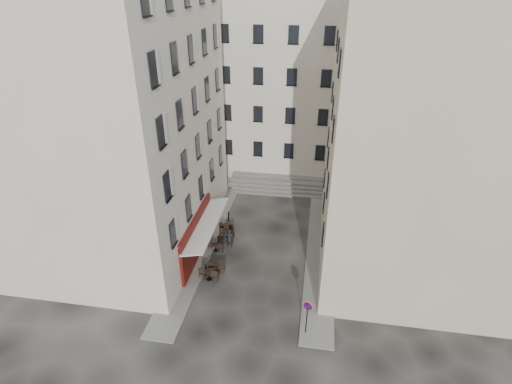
% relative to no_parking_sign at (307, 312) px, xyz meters
% --- Properties ---
extents(ground, '(90.00, 90.00, 0.00)m').
position_rel_no_parking_sign_xyz_m(ground, '(-3.84, 5.01, -1.74)').
color(ground, black).
rests_on(ground, ground).
extents(sidewalk_left, '(2.00, 22.00, 0.12)m').
position_rel_no_parking_sign_xyz_m(sidewalk_left, '(-8.34, 9.01, -1.68)').
color(sidewalk_left, slate).
rests_on(sidewalk_left, ground).
extents(sidewalk_right, '(2.00, 18.00, 0.12)m').
position_rel_no_parking_sign_xyz_m(sidewalk_right, '(0.66, 8.01, -1.68)').
color(sidewalk_right, slate).
rests_on(sidewalk_right, ground).
extents(building_left, '(12.20, 16.20, 20.60)m').
position_rel_no_parking_sign_xyz_m(building_left, '(-14.34, 8.01, 8.57)').
color(building_left, beige).
rests_on(building_left, ground).
extents(building_right, '(12.20, 14.20, 18.60)m').
position_rel_no_parking_sign_xyz_m(building_right, '(6.66, 8.51, 7.57)').
color(building_right, tan).
rests_on(building_right, ground).
extents(building_back, '(18.20, 10.20, 18.60)m').
position_rel_no_parking_sign_xyz_m(building_back, '(-4.84, 24.01, 7.57)').
color(building_back, beige).
rests_on(building_back, ground).
extents(cafe_storefront, '(1.74, 7.30, 3.50)m').
position_rel_no_parking_sign_xyz_m(cafe_storefront, '(-8.16, 6.01, 0.14)').
color(cafe_storefront, '#460A0A').
rests_on(cafe_storefront, ground).
extents(stone_steps, '(9.00, 3.15, 0.80)m').
position_rel_no_parking_sign_xyz_m(stone_steps, '(-3.84, 17.58, -1.34)').
color(stone_steps, '#5F5D5A').
rests_on(stone_steps, ground).
extents(bollard_near, '(0.12, 0.12, 0.98)m').
position_rel_no_parking_sign_xyz_m(bollard_near, '(-7.09, 4.01, -1.21)').
color(bollard_near, black).
rests_on(bollard_near, ground).
extents(bollard_mid, '(0.12, 0.12, 0.98)m').
position_rel_no_parking_sign_xyz_m(bollard_mid, '(-7.09, 7.51, -1.21)').
color(bollard_mid, black).
rests_on(bollard_mid, ground).
extents(bollard_far, '(0.12, 0.12, 0.98)m').
position_rel_no_parking_sign_xyz_m(bollard_far, '(-7.09, 11.01, -1.21)').
color(bollard_far, black).
rests_on(bollard_far, ground).
extents(no_parking_sign, '(0.54, 0.22, 2.45)m').
position_rel_no_parking_sign_xyz_m(no_parking_sign, '(0.00, 0.00, 0.00)').
color(no_parking_sign, black).
rests_on(no_parking_sign, ground).
extents(bistro_table_a, '(1.36, 0.64, 0.96)m').
position_rel_no_parking_sign_xyz_m(bistro_table_a, '(-6.78, 3.67, -1.25)').
color(bistro_table_a, black).
rests_on(bistro_table_a, ground).
extents(bistro_table_b, '(1.16, 0.54, 0.81)m').
position_rel_no_parking_sign_xyz_m(bistro_table_b, '(-6.46, 4.55, -1.32)').
color(bistro_table_b, black).
rests_on(bistro_table_b, ground).
extents(bistro_table_c, '(1.16, 0.55, 0.82)m').
position_rel_no_parking_sign_xyz_m(bistro_table_c, '(-7.14, 6.85, -1.32)').
color(bistro_table_c, black).
rests_on(bistro_table_c, ground).
extents(bistro_table_d, '(1.18, 0.55, 0.83)m').
position_rel_no_parking_sign_xyz_m(bistro_table_d, '(-6.70, 8.82, -1.31)').
color(bistro_table_d, black).
rests_on(bistro_table_d, ground).
extents(bistro_table_e, '(1.19, 0.56, 0.83)m').
position_rel_no_parking_sign_xyz_m(bistro_table_e, '(-6.93, 9.56, -1.31)').
color(bistro_table_e, black).
rests_on(bistro_table_e, ground).
extents(pedestrian, '(0.61, 0.43, 1.59)m').
position_rel_no_parking_sign_xyz_m(pedestrian, '(-6.21, 7.53, -0.94)').
color(pedestrian, black).
rests_on(pedestrian, ground).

